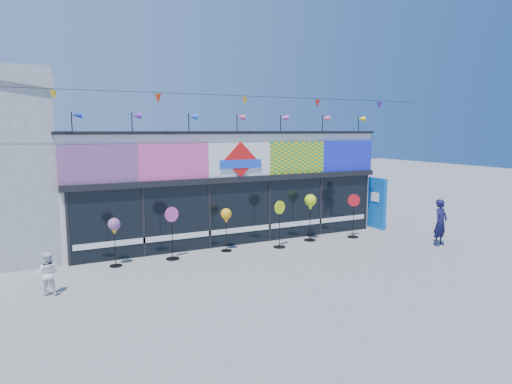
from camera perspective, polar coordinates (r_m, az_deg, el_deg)
ground at (r=13.86m, az=4.11°, el=-9.66°), size 80.00×80.00×0.00m
kite_shop at (r=18.68m, az=-5.29°, el=1.28°), size 16.00×5.70×5.31m
blue_sign at (r=19.96m, az=14.80°, el=-1.33°), size 0.20×1.07×2.15m
spinner_0 at (r=14.50m, az=-17.30°, el=-4.28°), size 0.38×0.38×1.51m
spinner_1 at (r=14.92m, az=-10.44°, el=-4.92°), size 0.47×0.44×1.71m
spinner_2 at (r=15.63m, az=-3.76°, el=-3.13°), size 0.38×0.38×1.50m
spinner_3 at (r=16.15m, az=2.97°, el=-3.88°), size 0.47×0.43×1.68m
spinner_4 at (r=17.17m, az=6.81°, el=-1.44°), size 0.45×0.45×1.77m
spinner_5 at (r=18.03m, az=12.09°, el=-2.79°), size 0.45×0.43×1.70m
adult_man at (r=17.73m, az=22.07°, el=-3.55°), size 0.68×0.52×1.68m
child at (r=12.80m, az=-24.58°, el=-9.25°), size 0.62×0.50×1.11m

